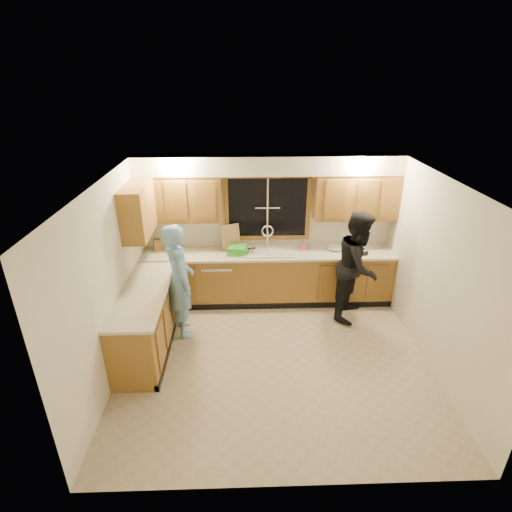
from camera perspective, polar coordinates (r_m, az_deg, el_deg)
The scene contains 26 objects.
floor at distance 5.79m, azimuth 2.60°, elevation -14.41°, with size 4.20×4.20×0.00m, color tan.
ceiling at distance 4.63m, azimuth 3.20°, elevation 10.27°, with size 4.20×4.20×0.00m, color white.
wall_back at distance 6.82m, azimuth 1.62°, elevation 4.14°, with size 4.20×4.20×0.00m, color silver.
wall_left at distance 5.35m, azimuth -20.20°, elevation -3.61°, with size 3.80×3.80×0.00m, color silver.
wall_right at distance 5.66m, azimuth 24.60°, elevation -2.82°, with size 3.80×3.80×0.00m, color silver.
base_cabinets_back at distance 6.88m, azimuth 1.68°, elevation -3.07°, with size 4.20×0.60×0.88m, color olive.
base_cabinets_left at distance 5.96m, azimuth -15.32°, elevation -8.88°, with size 0.60×1.90×0.88m, color olive.
countertop_back at distance 6.66m, azimuth 1.74°, elevation 0.36°, with size 4.20×0.63×0.04m, color beige.
countertop_left at distance 5.72m, azimuth -15.69°, elevation -5.04°, with size 0.63×1.90×0.04m, color beige.
upper_cabinets_left at distance 6.55m, azimuth -10.91°, elevation 8.12°, with size 1.35×0.33×0.75m, color olive.
upper_cabinets_right at distance 6.72m, azimuth 14.11°, elevation 8.25°, with size 1.35×0.33×0.75m, color olive.
upper_cabinets_return at distance 6.08m, azimuth -16.51°, elevation 6.22°, with size 0.33×0.90×0.75m, color olive.
soffit at distance 6.34m, azimuth 1.83°, elevation 12.91°, with size 4.20×0.35×0.30m, color white.
window_frame at distance 6.69m, azimuth 1.66°, elevation 6.91°, with size 1.44×0.03×1.14m.
sink at distance 6.70m, azimuth 1.72°, elevation 0.16°, with size 0.86×0.52×0.57m.
dishwasher at distance 6.89m, azimuth -5.40°, elevation -3.43°, with size 0.60×0.56×0.82m, color silver.
stove at distance 5.51m, azimuth -16.59°, elevation -12.07°, with size 0.58×0.75×0.90m, color silver.
man at distance 5.95m, azimuth -10.83°, elevation -3.50°, with size 0.64×0.42×1.76m, color #76ADDF.
woman at distance 6.46m, azimuth 14.35°, elevation -1.38°, with size 0.87×0.68×1.78m, color black.
knife_block at distance 6.87m, azimuth -13.91°, elevation 1.52°, with size 0.12×0.10×0.21m, color olive.
cutting_board at distance 6.73m, azimuth -3.65°, elevation 2.74°, with size 0.32×0.02×0.43m, color tan.
dish_crate at distance 6.59m, azimuth -2.68°, elevation 0.88°, with size 0.29×0.27×0.14m, color green.
soap_bottle at distance 6.78m, azimuth 6.78°, elevation 1.62°, with size 0.08×0.08×0.17m, color #EF5B9E.
bowl at distance 6.86m, azimuth 11.18°, elevation 1.06°, with size 0.23×0.23×0.06m, color silver.
can_left at distance 6.55m, azimuth -0.34°, elevation 0.68°, with size 0.06×0.06×0.11m, color #BAA98F.
can_right at distance 6.54m, azimuth -0.92°, elevation 0.59°, with size 0.06×0.06×0.11m, color #BAA98F.
Camera 1 is at (-0.40, -4.46, 3.67)m, focal length 28.00 mm.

